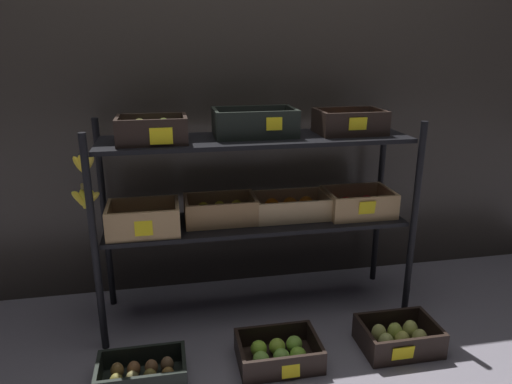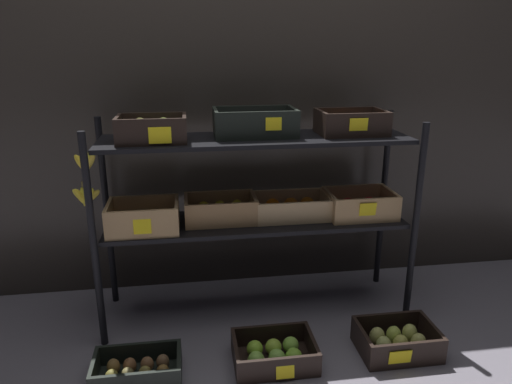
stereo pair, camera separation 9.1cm
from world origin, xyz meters
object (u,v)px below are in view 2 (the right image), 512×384
crate_ground_apple_green (274,353)px  crate_ground_pear (397,341)px  crate_ground_kiwi (138,370)px  display_rack (254,183)px

crate_ground_apple_green → crate_ground_pear: (0.55, -0.01, 0.01)m
crate_ground_kiwi → crate_ground_pear: crate_ground_pear is taller
crate_ground_apple_green → crate_ground_kiwi: bearing=-177.6°
crate_ground_pear → display_rack: bearing=142.7°
crate_ground_apple_green → crate_ground_pear: bearing=-0.5°
crate_ground_kiwi → crate_ground_pear: (1.13, 0.02, 0.01)m
display_rack → crate_ground_apple_green: 0.78m
crate_ground_kiwi → crate_ground_pear: bearing=0.9°
display_rack → crate_ground_kiwi: display_rack is taller
display_rack → crate_ground_kiwi: size_ratio=4.45×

